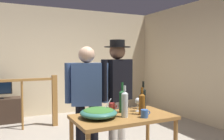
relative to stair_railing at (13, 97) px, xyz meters
The scene contains 14 objects.
back_wall 1.54m from the stair_railing, 49.88° to the left, with size 5.79×0.10×2.68m, color beige.
side_wall_right 3.95m from the stair_railing, 13.29° to the right, with size 0.10×4.19×2.68m, color beige.
stair_railing is the anchor object (origin of this frame).
serving_table 2.75m from the stair_railing, 67.18° to the right, with size 1.17×0.65×0.77m.
salad_bowl 2.63m from the stair_railing, 72.94° to the right, with size 0.42×0.42×0.22m.
wine_glass 2.79m from the stair_railing, 61.35° to the right, with size 0.07×0.07×0.17m.
wine_bottle_green 2.66m from the stair_railing, 64.79° to the right, with size 0.08×0.08×0.37m.
wine_bottle_amber 2.91m from the stair_railing, 63.65° to the right, with size 0.07×0.07×0.33m.
wine_bottle_dark 2.78m from the stair_railing, 57.86° to the right, with size 0.07×0.07×0.37m.
wine_bottle_clear 2.82m from the stair_railing, 68.12° to the right, with size 0.08×0.08×0.36m.
mug_red 2.53m from the stair_railing, 65.82° to the right, with size 0.11×0.08×0.11m.
mug_blue 3.00m from the stair_railing, 65.53° to the right, with size 0.12×0.08×0.09m.
person_standing_left 2.12m from the stair_railing, 66.63° to the right, with size 0.56×0.35×1.60m.
person_standing_right 2.36m from the stair_railing, 56.06° to the right, with size 0.58×0.38×1.70m.
Camera 1 is at (-1.13, -3.18, 1.47)m, focal length 37.58 mm.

